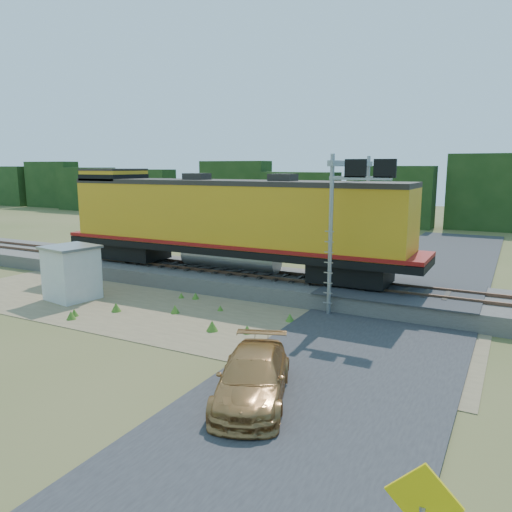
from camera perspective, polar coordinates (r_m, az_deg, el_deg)
The scene contains 11 objects.
ground at distance 21.59m, azimuth -5.94°, elevation -7.34°, with size 140.00×140.00×0.00m, color #475123.
ballast at distance 26.49m, azimuth 1.28°, elevation -3.07°, with size 70.00×5.00×0.80m, color slate.
rails at distance 26.39m, azimuth 1.28°, elevation -2.06°, with size 70.00×1.54×0.16m.
dirt_shoulder at distance 23.09m, azimuth -9.40°, elevation -6.21°, with size 26.00×8.00×0.03m, color #8C7754.
road at distance 19.45m, azimuth 13.00°, elevation -9.27°, with size 7.00×66.00×0.86m.
tree_line_north at distance 56.36m, azimuth 16.11°, elevation 6.35°, with size 130.00×3.00×6.50m.
weed_clumps at distance 23.72m, azimuth -12.89°, elevation -5.93°, with size 15.00×6.20×0.56m, color #447220, non-canonical shape.
locomotive at distance 27.18m, azimuth -3.57°, elevation 4.14°, with size 20.90×3.19×5.39m.
shed at distance 26.08m, azimuth -20.33°, elevation -1.78°, with size 2.60×2.60×2.68m.
signal_gantry at distance 23.42m, azimuth 11.21°, elevation 7.02°, with size 2.78×6.20×7.01m.
car at distance 14.35m, azimuth -0.39°, elevation -13.71°, with size 1.89×4.65×1.35m, color #AB763F.
Camera 1 is at (11.53, -17.06, 6.50)m, focal length 35.00 mm.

